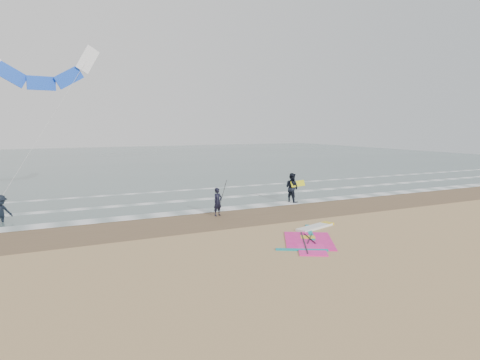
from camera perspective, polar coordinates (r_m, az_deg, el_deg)
name	(u,v)px	position (r m, az deg, el deg)	size (l,w,h in m)	color
ground	(306,241)	(19.30, 8.82, -8.07)	(120.00, 120.00, 0.00)	tan
sea_water	(113,161)	(64.30, -16.54, 2.48)	(120.00, 80.00, 0.02)	#47605E
wet_sand_band	(245,216)	(24.30, 0.65, -4.77)	(120.00, 5.00, 0.01)	brown
foam_waterline	(214,203)	(28.26, -3.43, -3.01)	(120.00, 9.15, 0.02)	white
windsurf_rig	(312,237)	(19.96, 9.53, -7.47)	(5.03, 4.77, 0.12)	white
person_standing	(218,202)	(24.12, -2.99, -2.94)	(0.58, 0.38, 1.60)	black
person_walking	(292,188)	(28.49, 6.93, -1.03)	(0.95, 0.74, 1.96)	black
person_wading	(1,206)	(25.62, -29.30, -3.01)	(1.18, 0.68, 1.83)	black
held_pole	(223,195)	(24.18, -2.35, -2.01)	(0.17, 0.86, 1.82)	black
carried_kiteboard	(298,184)	(28.59, 7.72, -0.48)	(1.30, 0.51, 0.39)	yellow
surf_kite	(40,70)	(29.05, -25.07, 13.14)	(6.96, 3.85, 8.85)	white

